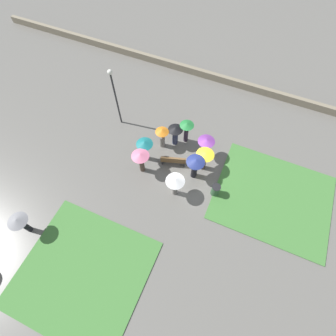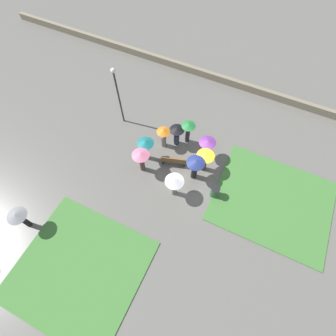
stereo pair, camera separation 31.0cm
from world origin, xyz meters
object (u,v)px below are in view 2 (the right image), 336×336
(trash_bin, at_px, (215,192))
(crowd_person_teal, at_px, (146,145))
(crowd_person_white, at_px, (174,182))
(crowd_person_yellow, at_px, (205,158))
(crowd_person_black, at_px, (177,133))
(crowd_person_pink, at_px, (141,157))
(crowd_person_navy, at_px, (195,165))
(crowd_person_orange, at_px, (164,135))
(crowd_person_purple, at_px, (207,145))
(park_bench, at_px, (174,161))
(lone_walker_near_lawn, at_px, (18,217))
(crowd_person_green, at_px, (188,129))
(lamp_post, at_px, (117,90))

(trash_bin, height_order, crowd_person_teal, crowd_person_teal)
(crowd_person_white, relative_size, crowd_person_yellow, 1.06)
(crowd_person_black, xyz_separation_m, crowd_person_pink, (1.15, 2.94, 0.28))
(trash_bin, xyz_separation_m, crowd_person_pink, (5.02, 0.28, 0.99))
(crowd_person_navy, bearing_deg, crowd_person_orange, 29.77)
(crowd_person_white, relative_size, crowd_person_purple, 1.07)
(crowd_person_teal, bearing_deg, crowd_person_pink, 64.05)
(crowd_person_white, height_order, crowd_person_black, crowd_person_white)
(crowd_person_teal, bearing_deg, park_bench, 152.42)
(trash_bin, relative_size, crowd_person_pink, 0.47)
(crowd_person_white, distance_m, crowd_person_pink, 2.75)
(crowd_person_orange, distance_m, lone_walker_near_lawn, 9.99)
(crowd_person_purple, xyz_separation_m, crowd_person_navy, (0.07, 1.85, 0.14))
(crowd_person_white, xyz_separation_m, crowd_person_yellow, (-1.01, -2.49, -0.17))
(crowd_person_white, height_order, crowd_person_teal, crowd_person_teal)
(crowd_person_black, distance_m, crowd_person_teal, 2.41)
(crowd_person_pink, xyz_separation_m, crowd_person_green, (-1.77, -3.45, -0.08))
(park_bench, bearing_deg, lamp_post, -38.08)
(park_bench, height_order, crowd_person_green, crowd_person_green)
(crowd_person_purple, bearing_deg, lone_walker_near_lawn, -69.96)
(crowd_person_white, relative_size, lone_walker_near_lawn, 1.06)
(crowd_person_purple, xyz_separation_m, lone_walker_near_lawn, (7.73, 9.21, 0.06))
(park_bench, height_order, crowd_person_yellow, crowd_person_yellow)
(crowd_person_black, distance_m, crowd_person_purple, 2.25)
(crowd_person_white, bearing_deg, trash_bin, -159.00)
(crowd_person_green, height_order, crowd_person_navy, crowd_person_navy)
(crowd_person_navy, relative_size, lone_walker_near_lawn, 1.12)
(trash_bin, xyz_separation_m, crowd_person_yellow, (1.36, -1.51, 0.84))
(lamp_post, xyz_separation_m, crowd_person_teal, (-3.15, 2.17, -1.59))
(trash_bin, relative_size, crowd_person_teal, 0.48)
(crowd_person_navy, distance_m, lone_walker_near_lawn, 10.62)
(crowd_person_green, bearing_deg, crowd_person_yellow, 52.71)
(trash_bin, xyz_separation_m, lone_walker_near_lawn, (9.37, 6.68, 0.93))
(crowd_person_pink, bearing_deg, park_bench, -143.88)
(crowd_person_white, distance_m, crowd_person_black, 3.96)
(crowd_person_orange, bearing_deg, crowd_person_green, 104.60)
(park_bench, relative_size, crowd_person_navy, 0.86)
(crowd_person_black, height_order, crowd_person_yellow, crowd_person_yellow)
(crowd_person_green, bearing_deg, crowd_person_pink, -23.20)
(crowd_person_orange, relative_size, crowd_person_black, 1.04)
(crowd_person_black, relative_size, lone_walker_near_lawn, 0.97)
(park_bench, relative_size, crowd_person_orange, 0.96)
(crowd_person_purple, bearing_deg, crowd_person_pink, -80.27)
(trash_bin, relative_size, crowd_person_green, 0.48)
(crowd_person_orange, xyz_separation_m, crowd_person_black, (-0.74, -0.56, -0.05))
(trash_bin, relative_size, crowd_person_purple, 0.52)
(lone_walker_near_lawn, bearing_deg, crowd_person_green, -93.17)
(trash_bin, bearing_deg, crowd_person_yellow, -48.01)
(crowd_person_green, xyz_separation_m, crowd_person_navy, (-1.55, 2.49, 0.09))
(trash_bin, relative_size, crowd_person_white, 0.48)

